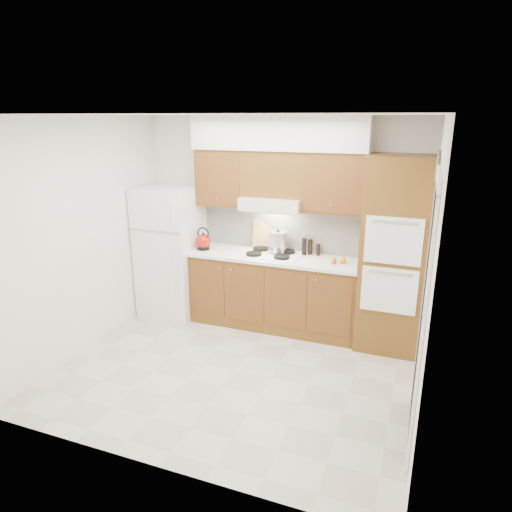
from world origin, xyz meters
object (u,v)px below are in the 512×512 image
Objects in this scene: stock_pot at (278,242)px; fridge at (171,251)px; oven_cabinet at (394,255)px; kettle at (203,242)px.

fridge is at bearing -173.54° from stock_pot.
fridge is 0.78× the size of oven_cabinet.
fridge reaches higher than stock_pot.
oven_cabinet is 9.23× the size of stock_pot.
fridge reaches higher than kettle.
oven_cabinet is (2.85, 0.03, 0.24)m from fridge.
fridge is 0.53m from kettle.
fridge is 2.86m from oven_cabinet.
oven_cabinet reaches higher than fridge.
stock_pot is (1.44, 0.16, 0.23)m from fridge.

